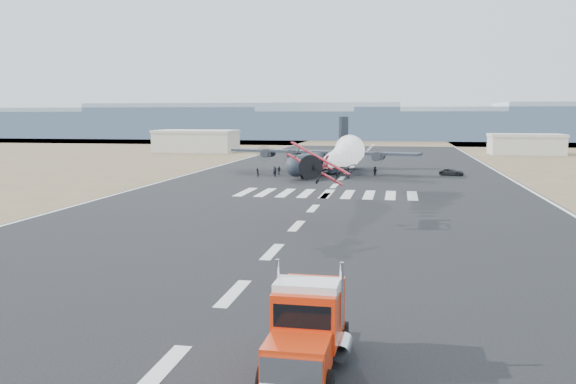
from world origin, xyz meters
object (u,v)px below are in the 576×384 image
(crew_e, at_px, (314,174))
(transport_aircraft, at_px, (325,159))
(aerobatic_biplane, at_px, (317,165))
(crew_g, at_px, (275,171))
(semi_truck, at_px, (307,326))
(crew_a, at_px, (337,173))
(hangar_left, at_px, (196,141))
(crew_h, at_px, (257,173))
(crew_d, at_px, (279,170))
(hangar_right, at_px, (526,144))
(crew_c, at_px, (275,172))
(support_vehicle, at_px, (452,172))
(crew_b, at_px, (375,171))
(crew_f, at_px, (348,173))

(crew_e, bearing_deg, transport_aircraft, -55.02)
(aerobatic_biplane, distance_m, crew_g, 51.38)
(semi_truck, relative_size, crew_a, 4.78)
(hangar_left, bearing_deg, crew_a, -54.88)
(crew_a, relative_size, crew_g, 1.01)
(hangar_left, height_order, crew_h, hangar_left)
(crew_h, bearing_deg, crew_d, 146.37)
(hangar_right, relative_size, crew_g, 11.17)
(crew_e, bearing_deg, hangar_left, -18.15)
(aerobatic_biplane, xyz_separation_m, transport_aircraft, (-6.00, 56.60, -3.33))
(semi_truck, bearing_deg, hangar_right, 76.96)
(crew_a, bearing_deg, semi_truck, -5.37)
(aerobatic_biplane, distance_m, crew_c, 51.14)
(crew_c, relative_size, crew_d, 1.03)
(crew_a, height_order, crew_g, crew_a)
(hangar_right, xyz_separation_m, crew_e, (-50.86, -79.14, -2.19))
(support_vehicle, height_order, crew_b, crew_b)
(crew_g, bearing_deg, crew_e, -171.27)
(aerobatic_biplane, xyz_separation_m, crew_a, (-2.80, 47.51, -5.22))
(crew_b, bearing_deg, transport_aircraft, -179.46)
(crew_a, bearing_deg, crew_d, -123.53)
(aerobatic_biplane, relative_size, crew_f, 3.44)
(support_vehicle, relative_size, crew_a, 2.47)
(crew_e, height_order, crew_h, crew_e)
(crew_h, bearing_deg, crew_a, 87.54)
(hangar_left, xyz_separation_m, crew_b, (57.74, -68.09, -2.50))
(semi_truck, height_order, crew_e, semi_truck)
(crew_a, bearing_deg, support_vehicle, 102.78)
(semi_truck, relative_size, crew_f, 5.06)
(hangar_left, xyz_separation_m, hangar_right, (98.00, 5.00, -0.40))
(semi_truck, distance_m, crew_b, 87.41)
(crew_f, bearing_deg, hangar_left, 84.75)
(hangar_left, bearing_deg, crew_e, -57.55)
(hangar_left, height_order, crew_b, hangar_left)
(hangar_right, height_order, crew_a, hangar_right)
(crew_d, distance_m, crew_f, 14.05)
(hangar_right, bearing_deg, transport_aircraft, -126.10)
(crew_e, bearing_deg, semi_truck, 137.21)
(transport_aircraft, bearing_deg, crew_g, -124.04)
(hangar_right, distance_m, crew_b, 83.48)
(support_vehicle, height_order, crew_e, crew_e)
(crew_d, bearing_deg, crew_c, -115.22)
(crew_h, bearing_deg, crew_c, 112.96)
(hangar_left, bearing_deg, semi_truck, -69.45)
(aerobatic_biplane, relative_size, crew_h, 3.88)
(hangar_right, xyz_separation_m, crew_d, (-58.41, -72.76, -2.20))
(semi_truck, distance_m, crew_a, 83.08)
(aerobatic_biplane, xyz_separation_m, crew_c, (-14.33, 48.80, -5.31))
(support_vehicle, height_order, crew_f, crew_f)
(crew_b, distance_m, crew_e, 12.20)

